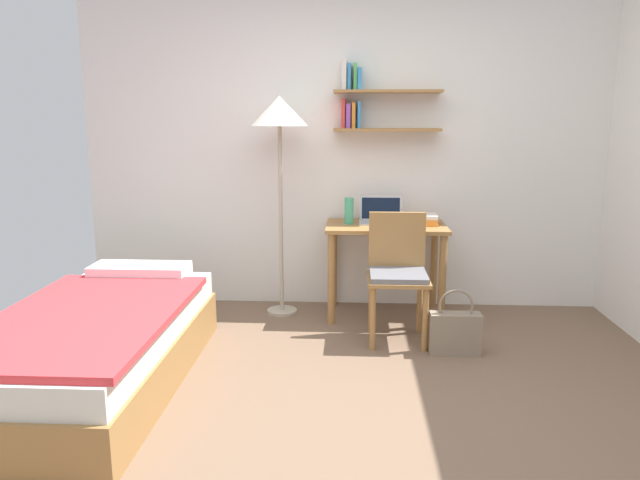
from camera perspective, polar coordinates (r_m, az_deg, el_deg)
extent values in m
plane|color=brown|center=(3.24, 3.13, -16.82)|extent=(5.28, 5.28, 0.00)
cube|color=white|center=(4.88, 3.32, 8.79)|extent=(4.40, 0.05, 2.60)
cube|color=#9E703D|center=(4.75, 6.41, 10.46)|extent=(0.83, 0.22, 0.02)
cube|color=#D13D38|center=(4.78, 2.24, 12.02)|extent=(0.03, 0.13, 0.23)
cube|color=purple|center=(4.78, 2.73, 11.78)|extent=(0.03, 0.12, 0.19)
cube|color=orange|center=(4.77, 3.24, 11.83)|extent=(0.03, 0.13, 0.20)
cube|color=#3384C6|center=(4.76, 3.76, 11.87)|extent=(0.02, 0.15, 0.20)
cube|color=#9E703D|center=(4.75, 6.49, 13.96)|extent=(0.83, 0.22, 0.02)
cube|color=silver|center=(4.79, 2.32, 15.52)|extent=(0.04, 0.13, 0.23)
cube|color=#3384C6|center=(4.79, 2.81, 15.34)|extent=(0.03, 0.12, 0.20)
cube|color=#4CA856|center=(4.78, 3.37, 15.34)|extent=(0.03, 0.14, 0.20)
cube|color=#3384C6|center=(4.77, 3.81, 15.12)|extent=(0.03, 0.16, 0.16)
cube|color=#9E703D|center=(3.78, -20.48, -10.95)|extent=(0.95, 1.96, 0.28)
cube|color=silver|center=(3.70, -20.73, -7.80)|extent=(0.91, 1.90, 0.16)
cube|color=#DB383D|center=(3.57, -21.60, -6.89)|extent=(0.97, 1.60, 0.04)
cube|color=white|center=(4.34, -16.85, -2.91)|extent=(0.67, 0.28, 0.10)
cube|color=#9E703D|center=(4.63, 6.34, 1.31)|extent=(0.92, 0.56, 0.03)
cylinder|color=#9E703D|center=(4.48, 1.11, -3.78)|extent=(0.06, 0.06, 0.70)
cylinder|color=#9E703D|center=(4.53, 11.63, -3.86)|extent=(0.06, 0.06, 0.70)
cylinder|color=#9E703D|center=(4.93, 1.30, -2.33)|extent=(0.06, 0.06, 0.70)
cylinder|color=#9E703D|center=(4.98, 10.85, -2.41)|extent=(0.06, 0.06, 0.70)
cube|color=#9E703D|center=(4.15, 7.48, -3.71)|extent=(0.42, 0.42, 0.03)
cube|color=slate|center=(4.14, 7.50, -3.31)|extent=(0.39, 0.39, 0.04)
cube|color=#9E703D|center=(4.27, 7.39, 0.09)|extent=(0.40, 0.04, 0.39)
cylinder|color=#9E703D|center=(4.04, 5.07, -7.53)|extent=(0.04, 0.04, 0.44)
cylinder|color=#9E703D|center=(4.07, 10.06, -7.53)|extent=(0.04, 0.04, 0.44)
cylinder|color=#9E703D|center=(4.37, 4.93, -6.02)|extent=(0.04, 0.04, 0.44)
cylinder|color=#9E703D|center=(4.40, 9.53, -6.04)|extent=(0.04, 0.04, 0.44)
cylinder|color=#B2A893|center=(4.84, -3.66, -6.80)|extent=(0.24, 0.24, 0.02)
cylinder|color=#B2A893|center=(4.66, -3.78, 1.87)|extent=(0.03, 0.03, 1.46)
cone|color=silver|center=(4.59, -3.92, 12.25)|extent=(0.43, 0.43, 0.22)
cube|color=#B7BABF|center=(4.67, 5.86, 1.67)|extent=(0.34, 0.21, 0.01)
cube|color=#B7BABF|center=(4.74, 5.84, 3.07)|extent=(0.33, 0.05, 0.20)
cube|color=black|center=(4.73, 5.85, 3.05)|extent=(0.30, 0.04, 0.16)
cylinder|color=#42A87F|center=(4.62, 2.79, 2.82)|extent=(0.07, 0.07, 0.21)
cube|color=orange|center=(4.68, 10.06, 1.63)|extent=(0.17, 0.24, 0.02)
cube|color=orange|center=(4.67, 10.06, 1.92)|extent=(0.16, 0.22, 0.03)
cube|color=silver|center=(4.67, 10.11, 2.26)|extent=(0.20, 0.21, 0.03)
cube|color=gray|center=(4.09, 12.79, -8.73)|extent=(0.33, 0.12, 0.28)
torus|color=gray|center=(4.03, 12.91, -6.19)|extent=(0.23, 0.02, 0.23)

